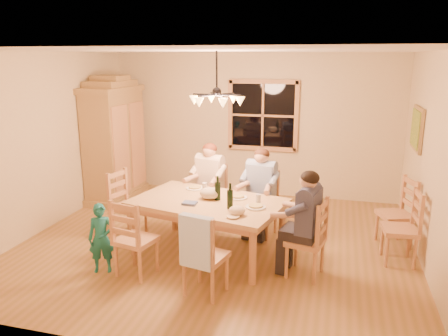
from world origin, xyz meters
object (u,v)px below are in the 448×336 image
(armoire, at_px, (115,143))
(chair_spare_front, at_px, (399,240))
(chair_near_left, at_px, (136,251))
(chair_end_left, at_px, (129,216))
(chair_far_right, at_px, (260,216))
(chandelier, at_px, (217,99))
(chair_far_left, at_px, (210,207))
(dining_table, at_px, (208,207))
(chair_near_right, at_px, (206,268))
(wine_bottle_b, at_px, (230,196))
(chair_spare_back, at_px, (394,225))
(chair_end_right, at_px, (305,252))
(wine_bottle_a, at_px, (218,188))
(adult_plaid_man, at_px, (261,181))
(adult_slate_man, at_px, (307,211))
(adult_woman, at_px, (209,174))
(child, at_px, (101,238))

(armoire, height_order, chair_spare_front, armoire)
(chair_near_left, relative_size, chair_end_left, 1.00)
(chair_far_right, bearing_deg, chandelier, 52.09)
(armoire, distance_m, chair_far_left, 2.42)
(chair_spare_front, bearing_deg, dining_table, 93.95)
(chair_near_right, bearing_deg, wine_bottle_b, 96.17)
(chair_far_left, bearing_deg, dining_table, 117.90)
(chair_far_right, distance_m, chair_spare_front, 1.96)
(chair_far_left, distance_m, chair_far_right, 0.87)
(chair_spare_back, bearing_deg, chair_far_left, 68.59)
(chair_near_right, relative_size, chair_end_right, 1.00)
(chair_end_left, height_order, wine_bottle_b, wine_bottle_b)
(armoire, height_order, chair_far_right, armoire)
(wine_bottle_a, bearing_deg, dining_table, -151.49)
(adult_plaid_man, bearing_deg, chair_near_left, 64.80)
(chair_near_left, height_order, adult_slate_man, adult_slate_man)
(armoire, height_order, adult_woman, armoire)
(chair_end_left, bearing_deg, dining_table, 90.00)
(chandelier, height_order, wine_bottle_a, chandelier)
(dining_table, distance_m, child, 1.42)
(dining_table, distance_m, wine_bottle_b, 0.50)
(chandelier, bearing_deg, adult_slate_man, -26.87)
(chair_end_left, distance_m, adult_woman, 1.38)
(chandelier, relative_size, adult_slate_man, 0.88)
(adult_plaid_man, relative_size, chair_spare_front, 0.88)
(chair_near_left, distance_m, wine_bottle_a, 1.33)
(chair_end_right, height_order, adult_slate_man, adult_slate_man)
(chandelier, height_order, chair_end_right, chandelier)
(chair_near_right, xyz_separation_m, wine_bottle_b, (0.08, 0.78, 0.62))
(adult_plaid_man, height_order, adult_slate_man, same)
(chair_near_left, height_order, wine_bottle_b, wine_bottle_b)
(adult_slate_man, relative_size, wine_bottle_a, 2.65)
(adult_plaid_man, bearing_deg, adult_woman, -0.00)
(chair_far_right, xyz_separation_m, chair_end_right, (0.76, -1.11, 0.00))
(chair_near_left, height_order, chair_end_right, same)
(chair_near_right, relative_size, wine_bottle_b, 3.00)
(child, relative_size, chair_spare_front, 0.89)
(adult_woman, distance_m, adult_plaid_man, 0.87)
(chair_near_right, bearing_deg, wine_bottle_a, 110.87)
(chandelier, bearing_deg, chair_end_left, -176.67)
(chair_near_left, xyz_separation_m, wine_bottle_b, (1.04, 0.57, 0.62))
(wine_bottle_a, bearing_deg, wine_bottle_b, -50.28)
(wine_bottle_a, distance_m, child, 1.61)
(wine_bottle_a, bearing_deg, armoire, 143.77)
(chair_near_right, xyz_separation_m, chair_spare_front, (2.19, 1.39, 0.00))
(chair_far_right, height_order, chair_end_right, same)
(adult_plaid_man, relative_size, wine_bottle_b, 2.65)
(chair_far_left, relative_size, chair_near_right, 1.00)
(armoire, distance_m, wine_bottle_b, 3.49)
(armoire, distance_m, child, 3.09)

